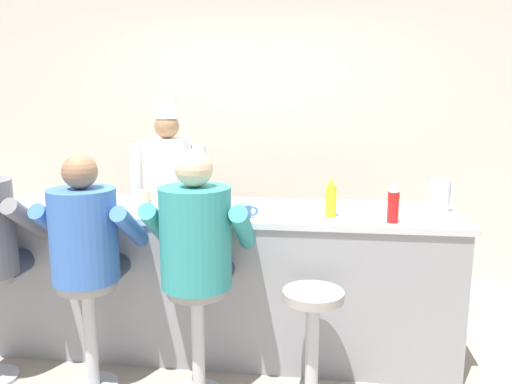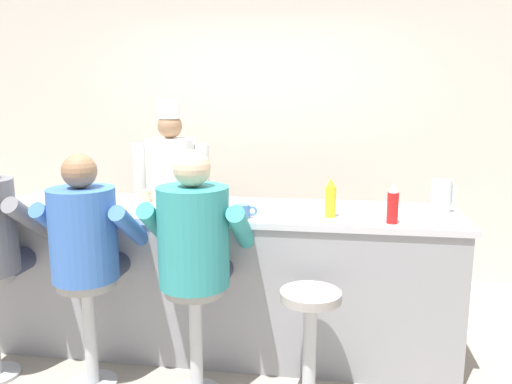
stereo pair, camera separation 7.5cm
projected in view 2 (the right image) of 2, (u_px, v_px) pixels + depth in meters
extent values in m
plane|color=#9E9384|center=(209.00, 372.00, 3.13)|extent=(20.00, 20.00, 0.00)
cube|color=beige|center=(256.00, 134.00, 4.77)|extent=(10.00, 0.06, 2.70)
cube|color=gray|center=(221.00, 280.00, 3.40)|extent=(3.04, 0.72, 0.94)
cube|color=#BCBCC1|center=(220.00, 211.00, 3.31)|extent=(3.10, 0.75, 0.04)
cylinder|color=red|center=(393.00, 208.00, 2.88)|extent=(0.07, 0.07, 0.18)
cone|color=white|center=(394.00, 188.00, 2.86)|extent=(0.05, 0.05, 0.05)
cylinder|color=yellow|center=(330.00, 202.00, 3.04)|extent=(0.07, 0.07, 0.19)
cone|color=yellow|center=(331.00, 182.00, 3.01)|extent=(0.05, 0.05, 0.05)
cylinder|color=orange|center=(328.00, 205.00, 3.14)|extent=(0.03, 0.03, 0.11)
cylinder|color=#287F2D|center=(328.00, 195.00, 3.13)|extent=(0.02, 0.02, 0.01)
cylinder|color=silver|center=(441.00, 196.00, 3.17)|extent=(0.12, 0.12, 0.21)
cube|color=silver|center=(453.00, 195.00, 3.15)|extent=(0.01, 0.01, 0.13)
cylinder|color=white|center=(120.00, 212.00, 3.14)|extent=(0.24, 0.24, 0.02)
ellipsoid|color=#E0BC60|center=(120.00, 209.00, 3.13)|extent=(0.11, 0.09, 0.03)
cylinder|color=#4C7FB7|center=(193.00, 205.00, 3.27)|extent=(0.15, 0.15, 0.05)
cylinder|color=beige|center=(145.00, 196.00, 3.49)|extent=(0.09, 0.09, 0.08)
torus|color=beige|center=(153.00, 196.00, 3.48)|extent=(0.06, 0.02, 0.06)
cylinder|color=#4C7AB2|center=(242.00, 211.00, 3.02)|extent=(0.10, 0.10, 0.08)
torus|color=#4C7AB2|center=(252.00, 211.00, 3.01)|extent=(0.06, 0.02, 0.06)
cylinder|color=#33384C|center=(21.00, 260.00, 3.14)|extent=(0.15, 0.40, 0.15)
cylinder|color=slate|center=(31.00, 219.00, 2.98)|extent=(0.10, 0.43, 0.34)
cylinder|color=#B2B5BA|center=(93.00, 383.00, 2.99)|extent=(0.28, 0.28, 0.02)
cylinder|color=#B2B5BA|center=(90.00, 333.00, 2.93)|extent=(0.07, 0.07, 0.63)
cylinder|color=gray|center=(87.00, 283.00, 2.87)|extent=(0.33, 0.33, 0.05)
cylinder|color=#33384C|center=(87.00, 265.00, 3.06)|extent=(0.14, 0.37, 0.14)
cylinder|color=#33384C|center=(115.00, 266.00, 3.03)|extent=(0.14, 0.37, 0.14)
cylinder|color=#3866B7|center=(83.00, 234.00, 2.82)|extent=(0.37, 0.37, 0.53)
cylinder|color=#3866B7|center=(55.00, 223.00, 2.95)|extent=(0.10, 0.40, 0.32)
cylinder|color=#3866B7|center=(130.00, 226.00, 2.88)|extent=(0.10, 0.40, 0.32)
sphere|color=#8C6647|center=(79.00, 171.00, 2.75)|extent=(0.19, 0.19, 0.19)
cylinder|color=#B2B5BA|center=(196.00, 341.00, 2.84)|extent=(0.07, 0.07, 0.63)
cylinder|color=gray|center=(195.00, 289.00, 2.78)|extent=(0.33, 0.33, 0.05)
cylinder|color=#33384C|center=(188.00, 270.00, 2.98)|extent=(0.15, 0.39, 0.15)
cylinder|color=#33384C|center=(220.00, 271.00, 2.95)|extent=(0.15, 0.39, 0.15)
cylinder|color=teal|center=(194.00, 237.00, 2.72)|extent=(0.39, 0.39, 0.55)
cylinder|color=teal|center=(157.00, 225.00, 2.86)|extent=(0.10, 0.42, 0.34)
cylinder|color=teal|center=(241.00, 228.00, 2.79)|extent=(0.10, 0.42, 0.34)
sphere|color=#DBB28E|center=(192.00, 168.00, 2.65)|extent=(0.20, 0.20, 0.20)
cylinder|color=#B2B5BA|center=(309.00, 349.00, 2.74)|extent=(0.07, 0.07, 0.63)
cylinder|color=gray|center=(311.00, 296.00, 2.68)|extent=(0.33, 0.33, 0.05)
cube|color=#232328|center=(174.00, 251.00, 4.31)|extent=(0.32, 0.18, 0.78)
cube|color=white|center=(172.00, 235.00, 4.23)|extent=(0.29, 0.02, 0.47)
cylinder|color=white|center=(171.00, 173.00, 4.18)|extent=(0.42, 0.42, 0.58)
sphere|color=#8C6647|center=(170.00, 126.00, 4.11)|extent=(0.20, 0.20, 0.20)
cylinder|color=white|center=(169.00, 109.00, 4.08)|extent=(0.18, 0.18, 0.16)
cylinder|color=white|center=(141.00, 173.00, 4.22)|extent=(0.12, 0.12, 0.50)
cylinder|color=white|center=(203.00, 174.00, 4.14)|extent=(0.12, 0.12, 0.50)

